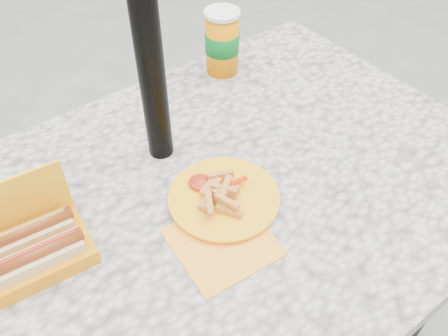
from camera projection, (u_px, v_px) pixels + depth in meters
picnic_table at (208, 232)px, 0.97m from camera, size 1.20×0.80×0.75m
hotdog_box at (34, 248)px, 0.77m from camera, size 0.19×0.13×0.14m
fries_plate at (223, 200)px, 0.87m from camera, size 0.25×0.27×0.04m
soda_cup at (222, 42)px, 1.14m from camera, size 0.08×0.08×0.16m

